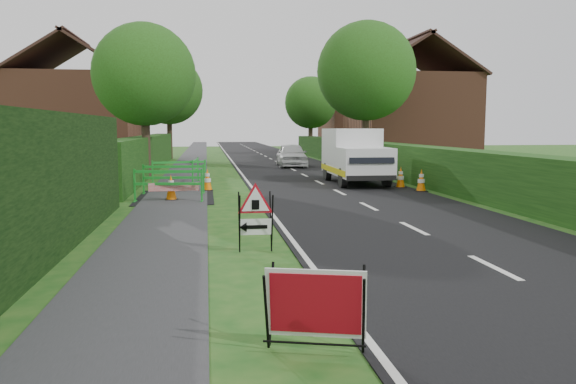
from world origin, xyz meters
TOP-DOWN VIEW (x-y plane):
  - ground at (0.00, 0.00)m, footprint 120.00×120.00m
  - road_surface at (2.50, 35.00)m, footprint 6.00×90.00m
  - footpath at (-3.00, 35.00)m, footprint 2.00×90.00m
  - hedge_west_far at (-5.00, 22.00)m, footprint 1.00×24.00m
  - hedge_east at (6.50, 16.00)m, footprint 1.20×50.00m
  - house_west at (-10.00, 30.00)m, footprint 7.50×7.40m
  - house_east_a at (11.00, 28.00)m, footprint 7.50×7.40m
  - house_east_b at (12.00, 42.00)m, footprint 7.50×7.40m
  - tree_nw at (-4.60, 18.00)m, footprint 4.40×4.40m
  - tree_ne at (6.40, 22.00)m, footprint 5.20×5.20m
  - tree_fw at (-4.60, 34.00)m, footprint 4.80×4.80m
  - tree_fe at (6.40, 38.00)m, footprint 4.20×4.20m
  - red_rect_sign at (-0.95, -1.87)m, footprint 1.10×0.84m
  - triangle_sign at (-1.19, 2.65)m, footprint 0.74×0.74m
  - works_van at (3.83, 14.58)m, footprint 2.00×4.84m
  - traffic_cone_0 at (5.40, 11.45)m, footprint 0.38×0.38m
  - traffic_cone_1 at (5.11, 12.73)m, footprint 0.38×0.38m
  - traffic_cone_2 at (5.45, 15.48)m, footprint 0.38×0.38m
  - traffic_cone_3 at (-3.09, 10.30)m, footprint 0.38×0.38m
  - traffic_cone_4 at (-1.99, 12.79)m, footprint 0.38×0.38m
  - ped_barrier_0 at (-3.15, 9.91)m, footprint 2.09×0.58m
  - ped_barrier_1 at (-3.11, 12.01)m, footprint 2.08×0.51m
  - ped_barrier_2 at (-3.04, 14.46)m, footprint 2.08×0.84m
  - ped_barrier_3 at (-2.45, 15.36)m, footprint 0.53×2.08m
  - redwhite_plank at (-2.99, 9.97)m, footprint 1.50×0.11m
  - hatchback_car at (2.79, 24.42)m, footprint 1.82×4.04m

SIDE VIEW (x-z plane):
  - ground at x=0.00m, z-range 0.00..0.00m
  - hedge_west_far at x=-5.00m, z-range -0.90..0.90m
  - hedge_east at x=6.50m, z-range -0.75..0.75m
  - redwhite_plank at x=-2.99m, z-range -0.12..0.12m
  - road_surface at x=2.50m, z-range -0.01..0.01m
  - footpath at x=-3.00m, z-range -0.01..0.02m
  - traffic_cone_0 at x=5.40m, z-range 0.00..0.79m
  - traffic_cone_1 at x=5.11m, z-range 0.00..0.79m
  - traffic_cone_2 at x=5.45m, z-range 0.00..0.79m
  - traffic_cone_3 at x=-3.09m, z-range 0.00..0.79m
  - traffic_cone_4 at x=-1.99m, z-range 0.00..0.79m
  - red_rect_sign at x=-0.95m, z-range 0.06..0.90m
  - ped_barrier_0 at x=-3.15m, z-range 0.13..1.13m
  - ped_barrier_1 at x=-3.11m, z-range 0.13..1.13m
  - ped_barrier_2 at x=-3.04m, z-range 0.13..1.13m
  - ped_barrier_3 at x=-2.45m, z-range 0.13..1.13m
  - hatchback_car at x=2.79m, z-range 0.00..1.35m
  - triangle_sign at x=-1.19m, z-range 0.21..1.26m
  - works_van at x=3.83m, z-range 0.07..2.25m
  - house_west at x=-10.00m, z-range -1.04..6.84m
  - house_east_a at x=11.00m, z-range -1.04..6.84m
  - house_east_b at x=12.00m, z-range -1.04..6.84m
  - tree_fe at x=6.40m, z-range 1.05..7.39m
  - tree_nw at x=-4.60m, z-range 1.13..7.83m
  - tree_fw at x=-4.60m, z-range 1.21..8.45m
  - tree_ne at x=6.40m, z-range 1.28..9.07m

